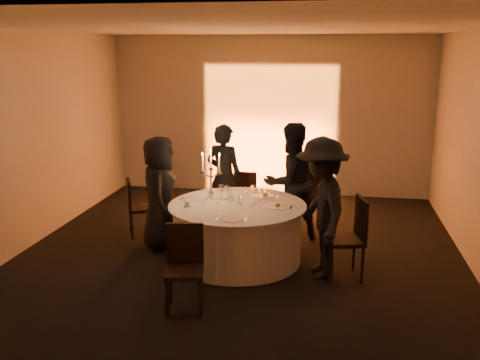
% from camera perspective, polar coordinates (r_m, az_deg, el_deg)
% --- Properties ---
extents(floor, '(7.00, 7.00, 0.00)m').
position_cam_1_polar(floor, '(7.22, -0.28, -8.49)').
color(floor, black).
rests_on(floor, ground).
extents(ceiling, '(7.00, 7.00, 0.00)m').
position_cam_1_polar(ceiling, '(6.69, -0.31, 16.03)').
color(ceiling, white).
rests_on(ceiling, wall_back).
extents(wall_back, '(7.00, 0.00, 7.00)m').
position_cam_1_polar(wall_back, '(10.22, 3.21, 6.83)').
color(wall_back, beige).
rests_on(wall_back, floor).
extents(wall_front, '(7.00, 0.00, 7.00)m').
position_cam_1_polar(wall_front, '(3.52, -10.49, -7.10)').
color(wall_front, beige).
rests_on(wall_front, floor).
extents(wall_left, '(0.00, 7.00, 7.00)m').
position_cam_1_polar(wall_left, '(7.89, -22.31, 3.73)').
color(wall_left, beige).
rests_on(wall_left, floor).
extents(uplighter_fixture, '(0.25, 0.12, 0.10)m').
position_cam_1_polar(uplighter_fixture, '(10.21, 2.90, -1.48)').
color(uplighter_fixture, black).
rests_on(uplighter_fixture, floor).
extents(banquet_table, '(1.80, 1.80, 0.77)m').
position_cam_1_polar(banquet_table, '(7.09, -0.28, -5.61)').
color(banquet_table, black).
rests_on(banquet_table, floor).
extents(chair_left, '(0.50, 0.50, 0.86)m').
position_cam_1_polar(chair_left, '(8.14, -11.01, -2.57)').
color(chair_left, black).
rests_on(chair_left, floor).
extents(chair_back_left, '(0.40, 0.40, 0.85)m').
position_cam_1_polar(chair_back_left, '(8.63, 0.70, -1.42)').
color(chair_back_left, black).
rests_on(chair_back_left, floor).
extents(chair_back_right, '(0.63, 0.63, 1.05)m').
position_cam_1_polar(chair_back_right, '(8.12, 7.19, -1.64)').
color(chair_back_right, black).
rests_on(chair_back_right, floor).
extents(chair_right, '(0.54, 0.54, 1.01)m').
position_cam_1_polar(chair_right, '(6.63, 11.76, -5.58)').
color(chair_right, black).
rests_on(chair_right, floor).
extents(chair_front, '(0.48, 0.48, 0.92)m').
position_cam_1_polar(chair_front, '(5.83, -5.92, -8.71)').
color(chair_front, black).
rests_on(chair_front, floor).
extents(guest_left, '(0.69, 0.88, 1.58)m').
position_cam_1_polar(guest_left, '(7.53, -8.55, -1.34)').
color(guest_left, black).
rests_on(guest_left, floor).
extents(guest_back_left, '(0.70, 0.57, 1.65)m').
position_cam_1_polar(guest_back_left, '(8.20, -1.71, 0.29)').
color(guest_back_left, black).
rests_on(guest_back_left, floor).
extents(guest_back_right, '(1.07, 1.02, 1.73)m').
position_cam_1_polar(guest_back_right, '(7.74, 5.42, -0.26)').
color(guest_back_right, black).
rests_on(guest_back_right, floor).
extents(guest_right, '(0.92, 1.25, 1.74)m').
position_cam_1_polar(guest_right, '(6.55, 8.67, -2.97)').
color(guest_right, black).
rests_on(guest_right, floor).
extents(plate_left, '(0.36, 0.28, 0.01)m').
position_cam_1_polar(plate_left, '(7.22, -4.93, -2.02)').
color(plate_left, white).
rests_on(plate_left, banquet_table).
extents(plate_back_left, '(0.35, 0.27, 0.01)m').
position_cam_1_polar(plate_back_left, '(7.57, -0.68, -1.23)').
color(plate_back_left, white).
rests_on(plate_back_left, banquet_table).
extents(plate_back_right, '(0.36, 0.26, 0.08)m').
position_cam_1_polar(plate_back_right, '(7.32, 2.67, -1.67)').
color(plate_back_right, white).
rests_on(plate_back_right, banquet_table).
extents(plate_right, '(0.36, 0.29, 0.08)m').
position_cam_1_polar(plate_right, '(6.87, 4.04, -2.76)').
color(plate_right, white).
rests_on(plate_right, banquet_table).
extents(plate_front, '(0.36, 0.28, 0.01)m').
position_cam_1_polar(plate_front, '(6.36, -0.91, -4.17)').
color(plate_front, white).
rests_on(plate_front, banquet_table).
extents(coffee_cup, '(0.11, 0.11, 0.07)m').
position_cam_1_polar(coffee_cup, '(6.92, -5.57, -2.56)').
color(coffee_cup, white).
rests_on(coffee_cup, banquet_table).
extents(candelabra, '(0.29, 0.14, 0.69)m').
position_cam_1_polar(candelabra, '(7.22, -3.10, -0.10)').
color(candelabra, silver).
rests_on(candelabra, banquet_table).
extents(wine_glass_a, '(0.07, 0.07, 0.19)m').
position_cam_1_polar(wine_glass_a, '(6.99, -3.92, -1.43)').
color(wine_glass_a, silver).
rests_on(wine_glass_a, banquet_table).
extents(wine_glass_b, '(0.07, 0.07, 0.19)m').
position_cam_1_polar(wine_glass_b, '(6.97, 2.64, -1.45)').
color(wine_glass_b, silver).
rests_on(wine_glass_b, banquet_table).
extents(wine_glass_c, '(0.07, 0.07, 0.19)m').
position_cam_1_polar(wine_glass_c, '(6.97, -2.47, -1.45)').
color(wine_glass_c, silver).
rests_on(wine_glass_c, banquet_table).
extents(wine_glass_d, '(0.07, 0.07, 0.19)m').
position_cam_1_polar(wine_glass_d, '(7.18, 1.37, -0.99)').
color(wine_glass_d, silver).
rests_on(wine_glass_d, banquet_table).
extents(wine_glass_e, '(0.07, 0.07, 0.19)m').
position_cam_1_polar(wine_glass_e, '(7.06, 2.09, -1.25)').
color(wine_glass_e, silver).
rests_on(wine_glass_e, banquet_table).
extents(wine_glass_f, '(0.07, 0.07, 0.19)m').
position_cam_1_polar(wine_glass_f, '(7.21, -2.02, -0.94)').
color(wine_glass_f, silver).
rests_on(wine_glass_f, banquet_table).
extents(wine_glass_g, '(0.07, 0.07, 0.19)m').
position_cam_1_polar(wine_glass_g, '(6.72, 0.20, -2.04)').
color(wine_glass_g, silver).
rests_on(wine_glass_g, banquet_table).
extents(wine_glass_h, '(0.07, 0.07, 0.19)m').
position_cam_1_polar(wine_glass_h, '(7.17, -1.38, -1.01)').
color(wine_glass_h, silver).
rests_on(wine_glass_h, banquet_table).
extents(tumbler_a, '(0.07, 0.07, 0.09)m').
position_cam_1_polar(tumbler_a, '(7.01, 0.03, -2.15)').
color(tumbler_a, silver).
rests_on(tumbler_a, banquet_table).
extents(tumbler_b, '(0.07, 0.07, 0.09)m').
position_cam_1_polar(tumbler_b, '(7.32, -1.15, -1.44)').
color(tumbler_b, silver).
rests_on(tumbler_b, banquet_table).
extents(tumbler_c, '(0.07, 0.07, 0.09)m').
position_cam_1_polar(tumbler_c, '(7.08, -0.96, -1.99)').
color(tumbler_c, silver).
rests_on(tumbler_c, banquet_table).
extents(tumbler_d, '(0.07, 0.07, 0.09)m').
position_cam_1_polar(tumbler_d, '(6.90, 1.41, -2.40)').
color(tumbler_d, silver).
rests_on(tumbler_d, banquet_table).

